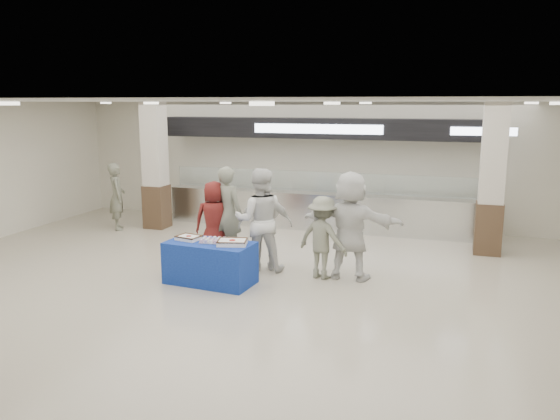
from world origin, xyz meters
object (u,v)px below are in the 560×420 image
(chef_tall, at_px, (260,220))
(soldier_b, at_px, (323,238))
(chef_short, at_px, (265,225))
(soldier_bg, at_px, (117,197))
(display_table, at_px, (210,263))
(sheet_cake_right, at_px, (232,242))
(sheet_cake_left, at_px, (189,237))
(soldier_a, at_px, (228,213))
(civilian_maroon, at_px, (214,220))
(cupcake_tray, at_px, (213,240))
(civilian_white, at_px, (350,226))

(chef_tall, bearing_deg, soldier_b, 158.07)
(chef_short, bearing_deg, soldier_b, 149.94)
(soldier_bg, bearing_deg, display_table, -164.78)
(display_table, bearing_deg, sheet_cake_right, 1.90)
(sheet_cake_right, relative_size, soldier_bg, 0.34)
(chef_short, bearing_deg, display_table, 35.79)
(soldier_b, bearing_deg, sheet_cake_right, 52.71)
(sheet_cake_left, relative_size, soldier_a, 0.24)
(soldier_a, xyz_separation_m, chef_tall, (0.90, -0.57, 0.03))
(display_table, xyz_separation_m, chef_short, (0.67, 1.07, 0.51))
(sheet_cake_right, xyz_separation_m, soldier_bg, (-4.49, 3.15, 0.05))
(chef_tall, bearing_deg, chef_short, -159.78)
(sheet_cake_left, distance_m, civilian_maroon, 1.43)
(sheet_cake_right, height_order, civilian_maroon, civilian_maroon)
(sheet_cake_left, xyz_separation_m, soldier_b, (2.27, 0.85, -0.03))
(sheet_cake_left, bearing_deg, soldier_bg, 139.60)
(soldier_a, distance_m, soldier_bg, 4.03)
(cupcake_tray, bearing_deg, soldier_b, 26.28)
(display_table, xyz_separation_m, cupcake_tray, (0.05, 0.03, 0.41))
(cupcake_tray, xyz_separation_m, chef_tall, (0.53, 0.97, 0.20))
(civilian_maroon, xyz_separation_m, chef_short, (1.27, -0.41, 0.07))
(display_table, bearing_deg, soldier_bg, 147.31)
(sheet_cake_right, distance_m, soldier_b, 1.67)
(chef_short, distance_m, soldier_b, 1.18)
(sheet_cake_right, xyz_separation_m, soldier_a, (-0.77, 1.60, 0.16))
(soldier_a, distance_m, civilian_white, 2.69)
(civilian_maroon, bearing_deg, civilian_white, 154.20)
(display_table, relative_size, soldier_bg, 0.91)
(soldier_a, xyz_separation_m, soldier_bg, (-3.72, 1.55, -0.11))
(display_table, distance_m, cupcake_tray, 0.41)
(chef_tall, relative_size, soldier_b, 1.30)
(display_table, bearing_deg, sheet_cake_left, 177.22)
(sheet_cake_right, height_order, civilian_white, civilian_white)
(sheet_cake_left, distance_m, cupcake_tray, 0.49)
(chef_tall, distance_m, soldier_bg, 5.08)
(sheet_cake_left, xyz_separation_m, civilian_maroon, (-0.16, 1.42, 0.01))
(sheet_cake_left, bearing_deg, civilian_white, 19.22)
(sheet_cake_left, height_order, civilian_maroon, civilian_maroon)
(sheet_cake_right, relative_size, chef_tall, 0.29)
(chef_tall, distance_m, chef_short, 0.15)
(sheet_cake_right, relative_size, chef_short, 0.33)
(civilian_white, bearing_deg, sheet_cake_left, 22.09)
(display_table, distance_m, soldier_b, 2.08)
(sheet_cake_left, relative_size, chef_tall, 0.23)
(chef_tall, bearing_deg, civilian_white, 162.82)
(display_table, bearing_deg, chef_tall, 65.01)
(chef_short, xyz_separation_m, soldier_b, (1.16, -0.16, -0.12))
(chef_tall, distance_m, soldier_b, 1.28)
(display_table, xyz_separation_m, sheet_cake_right, (0.45, -0.02, 0.43))
(chef_short, bearing_deg, soldier_bg, -45.86)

